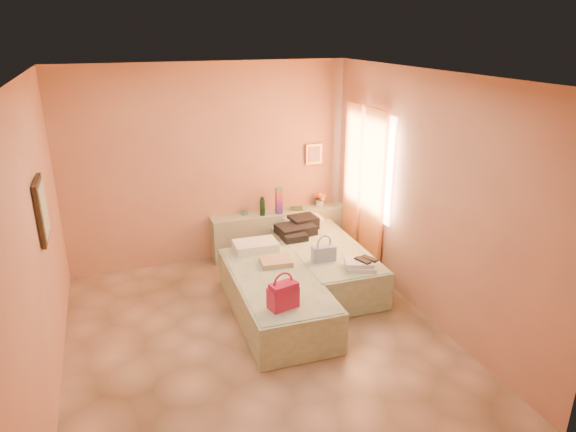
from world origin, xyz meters
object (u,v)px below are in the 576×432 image
Objects in this scene: bed_right at (324,263)px; headboard_ledge at (280,232)px; towel_stack at (361,264)px; bed_left at (275,296)px; water_bottle at (262,207)px; blue_handbag at (324,253)px; green_book at (297,209)px; flower_vase at (320,198)px; magenta_handbag at (283,295)px.

headboard_ledge is at bearing 105.18° from bed_right.
headboard_ledge is 1.88m from towel_stack.
bed_left is 1.00× the size of bed_right.
water_bottle is 1.91m from towel_stack.
blue_handbag is at bearing 133.30° from towel_stack.
green_book is (0.27, 0.01, 0.34)m from headboard_ledge.
water_bottle is 1.47m from blue_handbag.
bed_right is 7.59× the size of water_bottle.
blue_handbag is (0.35, -1.41, -0.19)m from water_bottle.
bed_left is 11.37× the size of green_book.
bed_left is 1.97m from green_book.
headboard_ledge is at bearing 95.81° from blue_handbag.
flower_vase is 0.73× the size of towel_stack.
magenta_handbag is at bearing -108.19° from headboard_ledge.
water_bottle is 1.50× the size of green_book.
bed_left is at bearing -101.96° from green_book.
water_bottle reaches higher than bed_left.
flower_vase reaches higher than blue_handbag.
bed_left is at bearing -143.50° from bed_right.
flower_vase is 1.89m from towel_stack.
blue_handbag is at bearing 18.80° from bed_left.
water_bottle is at bearing 111.19° from towel_stack.
water_bottle is (0.35, 1.64, 0.53)m from bed_left.
bed_right is 1.28m from flower_vase.
headboard_ledge is 6.78× the size of magenta_handbag.
towel_stack is at bearing -5.83° from bed_left.
headboard_ledge is 11.66× the size of green_book.
headboard_ledge is 1.02× the size of bed_left.
headboard_ledge is at bearing 102.35° from towel_stack.
blue_handbag is at bearing -113.90° from bed_right.
headboard_ledge is at bearing -161.69° from green_book.
bed_left is 1.76m from water_bottle.
green_book reaches higher than towel_stack.
towel_stack is (1.04, -0.13, 0.30)m from bed_left.
water_bottle reaches higher than magenta_handbag.
magenta_handbag is at bearing -155.21° from towel_stack.
flower_vase is 0.84× the size of magenta_handbag.
headboard_ledge reaches higher than bed_left.
flower_vase is at bearing 82.12° from towel_stack.
magenta_handbag is at bearing -102.03° from water_bottle.
magenta_handbag is 1.03× the size of blue_handbag.
blue_handbag is (0.07, -1.47, 0.27)m from headboard_ledge.
flower_vase is at bearing 54.45° from bed_left.
water_bottle is 0.95m from flower_vase.
bed_left is at bearing -159.31° from blue_handbag.
magenta_handbag is 0.86× the size of towel_stack.
blue_handbag is at bearing -111.39° from flower_vase.
green_book is 0.40m from flower_vase.
towel_stack is (0.68, -1.77, -0.23)m from water_bottle.
flower_vase is (0.40, 1.09, 0.53)m from bed_right.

